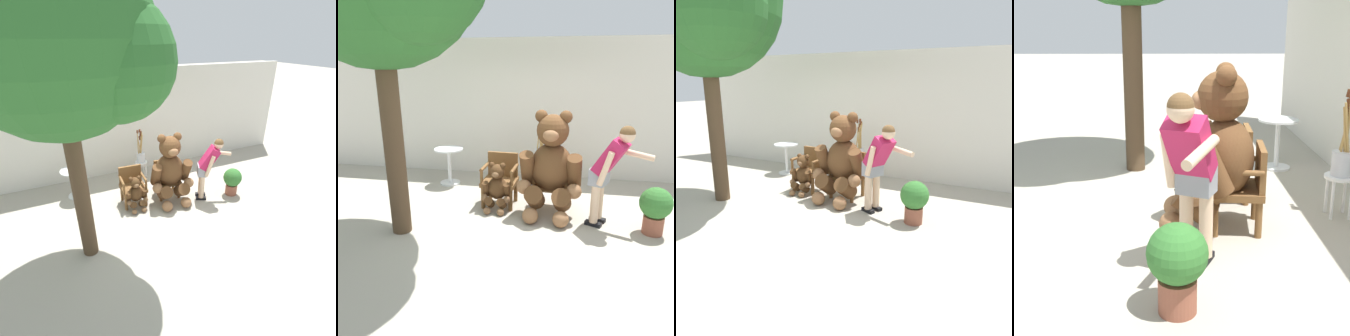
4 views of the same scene
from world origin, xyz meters
The scene contains 11 objects.
ground_plane centered at (0.00, 0.00, 0.00)m, with size 60.00×60.00×0.00m, color #A8A091.
back_wall centered at (0.00, 2.40, 1.40)m, with size 10.00×0.16×2.80m, color silver.
wooden_chair_left centered at (-0.42, 0.71, 0.46)m, with size 0.58×0.55×0.86m.
wooden_chair_right centered at (0.43, 0.71, 0.46)m, with size 0.60×0.57×0.86m.
teddy_bear_large centered at (0.42, 0.44, 0.80)m, with size 0.99×0.96×1.64m.
teddy_bear_small centered at (-0.43, 0.42, 0.39)m, with size 0.48×0.46×0.80m.
person_visitor centered at (1.23, 0.16, 0.90)m, with size 0.87×0.50×1.51m.
white_stool centered at (0.16, 1.78, 0.36)m, with size 0.34×0.34×0.46m.
brush_bucket centered at (0.16, 1.78, 0.67)m, with size 0.22×0.22×0.91m.
round_side_table centered at (-1.62, 1.50, 0.45)m, with size 0.56×0.56×0.72m.
potted_plant centered at (1.89, 0.04, 0.40)m, with size 0.44×0.44×0.68m.
Camera 2 is at (0.61, -4.41, 2.25)m, focal length 35.00 mm.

